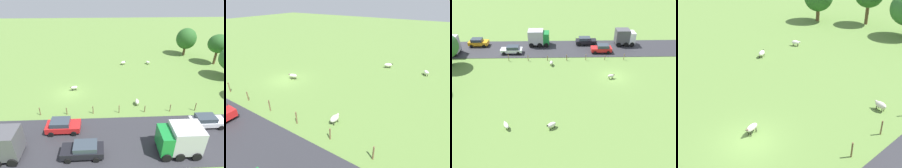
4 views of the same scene
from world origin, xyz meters
TOP-DOWN VIEW (x-y plane):
  - ground_plane at (0.00, 0.00)m, footprint 160.00×160.00m
  - road_strip at (11.02, 0.00)m, footprint 8.00×80.00m
  - sheep_0 at (-11.62, 15.56)m, footprint 1.20×0.97m
  - sheep_1 at (4.08, 10.46)m, footprint 1.16×0.64m
  - sheep_2 at (-11.68, 10.07)m, footprint 1.10×1.30m
  - sheep_3 at (-0.62, 0.66)m, footprint 0.73×1.24m
  - tree_1 at (-11.10, 30.41)m, footprint 4.36×4.36m
  - tree_3 at (-17.49, 26.05)m, footprint 4.71×4.71m
  - fence_post_0 at (5.90, -3.03)m, footprint 0.12×0.12m
  - fence_post_1 at (5.90, 0.53)m, footprint 0.12×0.12m
  - fence_post_2 at (5.90, 4.10)m, footprint 0.12×0.12m
  - fence_post_3 at (5.90, 7.67)m, footprint 0.12×0.12m
  - fence_post_4 at (5.90, 11.24)m, footprint 0.12×0.12m
  - fence_post_5 at (5.90, 14.81)m, footprint 0.12×0.12m
  - fence_post_6 at (5.90, 18.38)m, footprint 0.12×0.12m
  - truck_0 at (12.78, -4.64)m, footprint 2.68×3.96m
  - truck_2 at (12.91, 13.30)m, footprint 2.80×4.26m
  - car_0 at (13.03, 3.44)m, footprint 1.98×4.30m
  - car_2 at (9.20, 0.65)m, footprint 2.07×4.02m
  - car_3 at (9.12, 18.30)m, footprint 1.96×4.20m

SIDE VIEW (x-z plane):
  - ground_plane at x=0.00m, z-range 0.00..0.00m
  - road_strip at x=11.02m, z-range 0.00..0.06m
  - sheep_0 at x=-11.62m, z-range 0.12..0.85m
  - sheep_2 at x=-11.68m, z-range 0.11..0.89m
  - fence_post_4 at x=5.90m, z-range 0.00..1.03m
  - sheep_1 at x=4.08m, z-range 0.12..0.92m
  - fence_post_1 at x=5.90m, z-range 0.00..1.07m
  - sheep_3 at x=-0.62m, z-range 0.15..0.94m
  - fence_post_5 at x=5.90m, z-range 0.00..1.14m
  - fence_post_2 at x=5.90m, z-range 0.00..1.20m
  - fence_post_3 at x=5.90m, z-range 0.00..1.21m
  - fence_post_0 at x=5.90m, z-range 0.00..1.21m
  - fence_post_6 at x=5.90m, z-range 0.00..1.25m
  - car_3 at x=9.12m, z-range 0.09..1.58m
  - car_2 at x=9.20m, z-range 0.09..1.67m
  - car_0 at x=13.03m, z-range 0.09..1.68m
  - truck_2 at x=12.91m, z-range 0.17..3.42m
  - truck_0 at x=12.78m, z-range 0.15..3.47m
  - tree_3 at x=-17.49m, z-range 0.79..7.43m
  - tree_1 at x=-11.10m, z-range 1.29..7.87m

